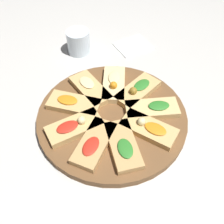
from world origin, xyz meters
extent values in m
plane|color=beige|center=(0.00, 0.00, 0.00)|extent=(3.00, 3.00, 0.00)
cylinder|color=brown|center=(0.00, 0.00, 0.01)|extent=(0.42, 0.42, 0.02)
cube|color=tan|center=(-0.11, -0.04, 0.03)|extent=(0.16, 0.11, 0.02)
ellipsoid|color=#2D7A28|center=(-0.12, -0.04, 0.04)|extent=(0.07, 0.05, 0.01)
sphere|color=olive|center=(-0.09, -0.03, 0.05)|extent=(0.02, 0.02, 0.02)
cube|color=#E5C689|center=(-0.06, -0.10, 0.03)|extent=(0.13, 0.16, 0.02)
ellipsoid|color=beige|center=(-0.07, -0.11, 0.04)|extent=(0.06, 0.07, 0.01)
sphere|color=orange|center=(-0.05, -0.08, 0.05)|extent=(0.02, 0.02, 0.02)
cube|color=tan|center=(0.01, -0.11, 0.03)|extent=(0.08, 0.16, 0.02)
ellipsoid|color=beige|center=(0.02, -0.13, 0.04)|extent=(0.04, 0.06, 0.01)
cube|color=tan|center=(0.08, -0.08, 0.03)|extent=(0.15, 0.15, 0.02)
ellipsoid|color=orange|center=(0.10, -0.09, 0.04)|extent=(0.07, 0.07, 0.01)
cube|color=tan|center=(0.11, 0.00, 0.03)|extent=(0.15, 0.07, 0.02)
ellipsoid|color=red|center=(0.13, 0.00, 0.04)|extent=(0.06, 0.04, 0.01)
sphere|color=beige|center=(0.09, 0.00, 0.05)|extent=(0.02, 0.02, 0.02)
cube|color=tan|center=(0.09, 0.07, 0.03)|extent=(0.16, 0.14, 0.02)
ellipsoid|color=red|center=(0.10, 0.08, 0.04)|extent=(0.07, 0.07, 0.01)
cube|color=tan|center=(0.03, 0.11, 0.03)|extent=(0.10, 0.16, 0.02)
ellipsoid|color=#2D7A28|center=(0.03, 0.13, 0.04)|extent=(0.05, 0.07, 0.01)
cube|color=tan|center=(-0.06, 0.10, 0.03)|extent=(0.13, 0.16, 0.02)
ellipsoid|color=orange|center=(-0.07, 0.11, 0.04)|extent=(0.06, 0.07, 0.01)
sphere|color=beige|center=(-0.05, 0.08, 0.05)|extent=(0.02, 0.02, 0.02)
cube|color=#DBB775|center=(-0.10, 0.04, 0.03)|extent=(0.16, 0.12, 0.02)
ellipsoid|color=#2D7A28|center=(-0.12, 0.05, 0.04)|extent=(0.07, 0.06, 0.01)
cylinder|color=silver|center=(-0.05, -0.34, 0.04)|extent=(0.08, 0.08, 0.08)
cube|color=white|center=(-0.24, -0.28, 0.00)|extent=(0.12, 0.11, 0.01)
camera|label=1|loc=(0.22, 0.42, 0.59)|focal=42.00mm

